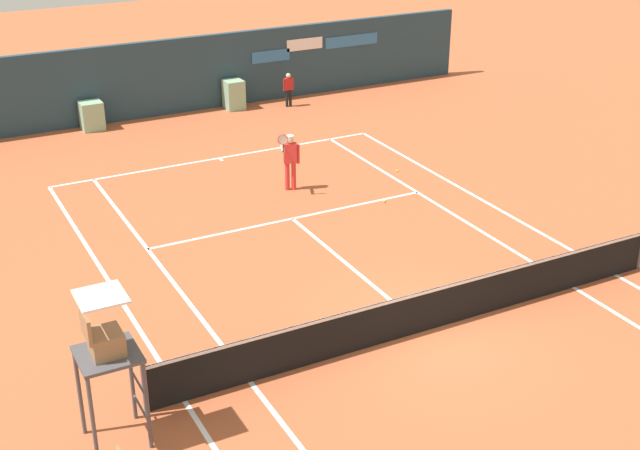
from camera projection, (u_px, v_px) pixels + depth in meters
name	position (u px, v px, depth m)	size (l,w,h in m)	color
ground_plane	(412.00, 317.00, 18.45)	(80.00, 80.00, 0.01)	#B25633
tennis_net	(428.00, 309.00, 17.77)	(12.10, 0.10, 1.07)	#4C4C51
sponsor_back_wall	(164.00, 79.00, 31.11)	(25.00, 1.02, 2.72)	#233D4C
umpire_chair	(106.00, 348.00, 13.98)	(1.00, 1.00, 2.82)	#47474C
player_on_baseline	(290.00, 157.00, 24.60)	(0.82, 0.67, 1.87)	red
ball_kid_centre_post	(288.00, 87.00, 32.25)	(0.42, 0.18, 1.27)	black
tennis_ball_by_sideline	(384.00, 201.00, 24.15)	(0.07, 0.07, 0.07)	#CCE033
tennis_ball_near_service_line	(397.00, 171.00, 26.30)	(0.07, 0.07, 0.07)	#CCE033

